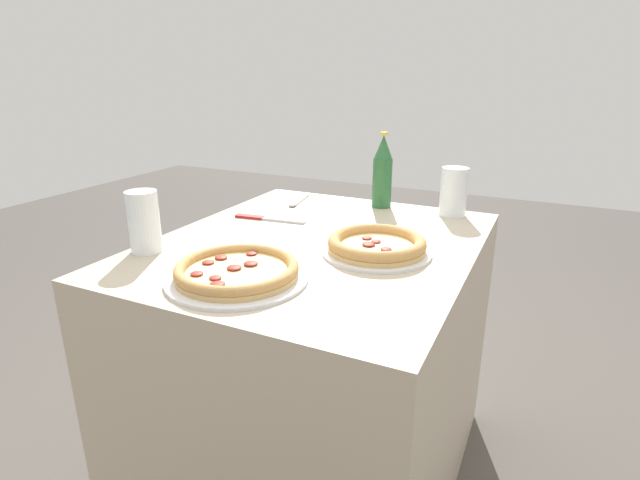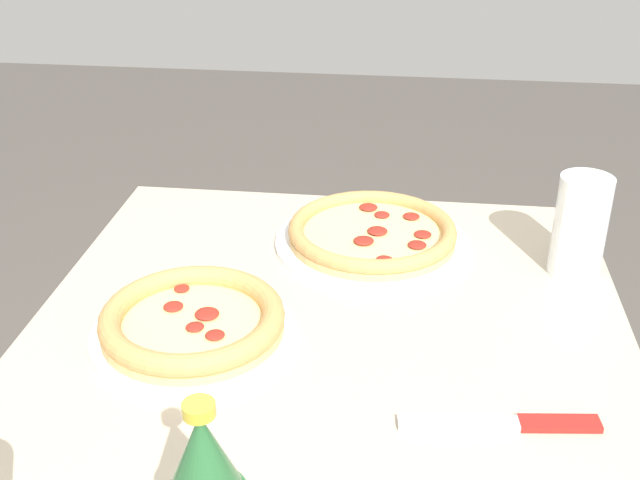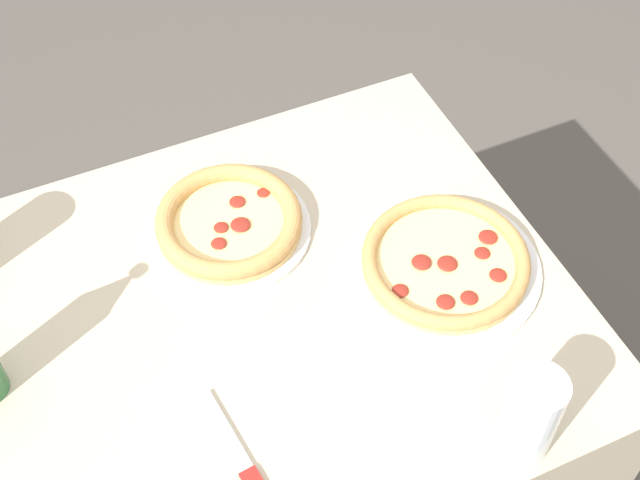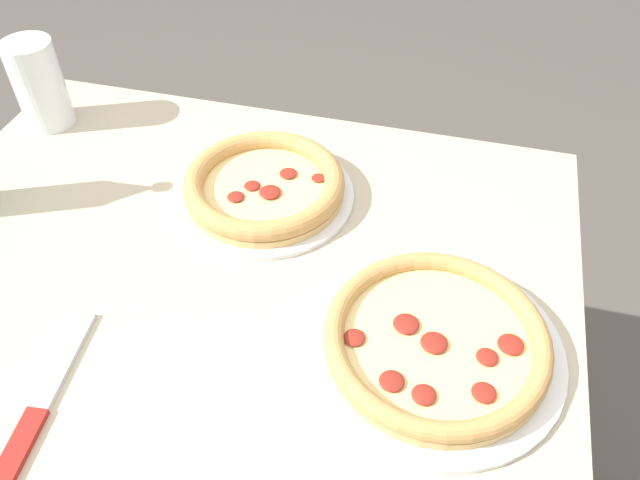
{
  "view_description": "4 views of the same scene",
  "coord_description": "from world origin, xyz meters",
  "px_view_note": "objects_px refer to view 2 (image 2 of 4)",
  "views": [
    {
      "loc": [
        -1.14,
        -0.56,
        1.22
      ],
      "look_at": [
        -0.18,
        -0.1,
        0.85
      ],
      "focal_mm": 28.0,
      "sensor_mm": 36.0,
      "label": 1
    },
    {
      "loc": [
        0.85,
        0.1,
        1.39
      ],
      "look_at": [
        -0.19,
        -0.03,
        0.84
      ],
      "focal_mm": 45.0,
      "sensor_mm": 36.0,
      "label": 2
    },
    {
      "loc": [
        0.24,
        0.76,
        1.93
      ],
      "look_at": [
        -0.13,
        -0.06,
        0.83
      ],
      "focal_mm": 50.0,
      "sensor_mm": 36.0,
      "label": 3
    },
    {
      "loc": [
        -0.28,
        0.51,
        1.41
      ],
      "look_at": [
        -0.14,
        -0.04,
        0.85
      ],
      "focal_mm": 35.0,
      "sensor_mm": 36.0,
      "label": 4
    }
  ],
  "objects_px": {
    "pizza_margherita": "(193,322)",
    "pizza_pepperoni": "(372,234)",
    "glass_orange_juice": "(580,230)",
    "knife": "(509,423)"
  },
  "relations": [
    {
      "from": "pizza_margherita",
      "to": "pizza_pepperoni",
      "type": "distance_m",
      "value": 0.36
    },
    {
      "from": "pizza_pepperoni",
      "to": "glass_orange_juice",
      "type": "xyz_separation_m",
      "value": [
        0.05,
        0.31,
        0.05
      ]
    },
    {
      "from": "knife",
      "to": "pizza_margherita",
      "type": "bearing_deg",
      "value": -108.25
    },
    {
      "from": "knife",
      "to": "pizza_pepperoni",
      "type": "bearing_deg",
      "value": -156.53
    },
    {
      "from": "pizza_margherita",
      "to": "pizza_pepperoni",
      "type": "height_order",
      "value": "pizza_margherita"
    },
    {
      "from": "pizza_margherita",
      "to": "pizza_pepperoni",
      "type": "relative_size",
      "value": 0.87
    },
    {
      "from": "pizza_margherita",
      "to": "glass_orange_juice",
      "type": "distance_m",
      "value": 0.58
    },
    {
      "from": "glass_orange_juice",
      "to": "knife",
      "type": "xyz_separation_m",
      "value": [
        0.37,
        -0.13,
        -0.07
      ]
    },
    {
      "from": "pizza_pepperoni",
      "to": "knife",
      "type": "xyz_separation_m",
      "value": [
        0.42,
        0.18,
        -0.02
      ]
    },
    {
      "from": "pizza_pepperoni",
      "to": "glass_orange_juice",
      "type": "distance_m",
      "value": 0.32
    }
  ]
}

